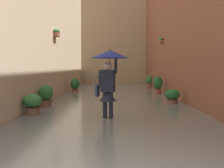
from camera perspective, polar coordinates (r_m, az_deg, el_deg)
ground_plane at (r=15.11m, az=0.37°, el=-2.71°), size 60.00×60.00×0.00m
flood_water at (r=15.11m, az=0.37°, el=-2.53°), size 6.42×29.81×0.09m
building_facade_far at (r=28.35m, az=0.31°, el=14.06°), size 9.22×1.80×13.83m
person_wading at (r=8.78m, az=-0.57°, el=2.89°), size 1.10×1.10×2.08m
potted_plant_near_left at (r=16.73m, az=8.44°, el=-0.10°), size 0.51×0.51×1.04m
potted_plant_far_left at (r=12.55m, az=11.02°, el=-2.25°), size 0.60×0.60×0.66m
potted_plant_far_right at (r=11.60m, az=-12.06°, el=-2.10°), size 0.53×0.53×0.90m
potted_plant_mid_right at (r=18.27m, az=-6.82°, el=-0.15°), size 0.53×0.53×0.88m
potted_plant_mid_left at (r=21.11m, az=6.88°, el=0.40°), size 0.40×0.40×0.99m
potted_plant_near_right at (r=9.79m, az=-14.43°, el=-3.62°), size 0.58×0.58×0.72m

